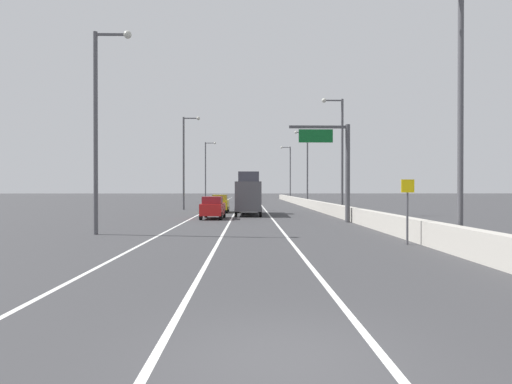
% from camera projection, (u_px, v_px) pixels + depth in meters
% --- Properties ---
extents(ground_plane, '(320.00, 320.00, 0.00)m').
position_uv_depth(ground_plane, '(252.00, 204.00, 70.27)').
color(ground_plane, '#38383A').
extents(lane_stripe_left, '(0.16, 130.00, 0.00)m').
position_uv_depth(lane_stripe_left, '(215.00, 206.00, 61.17)').
color(lane_stripe_left, silver).
rests_on(lane_stripe_left, ground_plane).
extents(lane_stripe_center, '(0.16, 130.00, 0.00)m').
position_uv_depth(lane_stripe_center, '(238.00, 206.00, 61.23)').
color(lane_stripe_center, silver).
rests_on(lane_stripe_center, ground_plane).
extents(lane_stripe_right, '(0.16, 130.00, 0.00)m').
position_uv_depth(lane_stripe_right, '(262.00, 206.00, 61.30)').
color(lane_stripe_right, silver).
rests_on(lane_stripe_right, ground_plane).
extents(jersey_barrier_right, '(0.60, 120.00, 1.10)m').
position_uv_depth(jersey_barrier_right, '(322.00, 207.00, 46.41)').
color(jersey_barrier_right, '#B2ADA3').
rests_on(jersey_barrier_right, ground_plane).
extents(overhead_sign_gantry, '(4.68, 0.36, 7.50)m').
position_uv_depth(overhead_sign_gantry, '(338.00, 161.00, 31.94)').
color(overhead_sign_gantry, '#47474C').
rests_on(overhead_sign_gantry, ground_plane).
extents(speed_advisory_sign, '(0.60, 0.11, 3.00)m').
position_uv_depth(speed_advisory_sign, '(407.00, 206.00, 19.18)').
color(speed_advisory_sign, '#4C4C51').
rests_on(speed_advisory_sign, ground_plane).
extents(lamp_post_right_near, '(2.14, 0.44, 11.44)m').
position_uv_depth(lamp_post_right_near, '(455.00, 97.00, 17.74)').
color(lamp_post_right_near, '#4C4C51').
rests_on(lamp_post_right_near, ground_plane).
extents(lamp_post_right_second, '(2.14, 0.44, 11.44)m').
position_uv_depth(lamp_post_right_second, '(340.00, 149.00, 40.92)').
color(lamp_post_right_second, '#4C4C51').
rests_on(lamp_post_right_second, ground_plane).
extents(lamp_post_right_third, '(2.14, 0.44, 11.44)m').
position_uv_depth(lamp_post_right_third, '(306.00, 163.00, 64.08)').
color(lamp_post_right_third, '#4C4C51').
rests_on(lamp_post_right_third, ground_plane).
extents(lamp_post_right_fourth, '(2.14, 0.44, 11.44)m').
position_uv_depth(lamp_post_right_fourth, '(289.00, 170.00, 87.25)').
color(lamp_post_right_fourth, '#4C4C51').
rests_on(lamp_post_right_fourth, ground_plane).
extents(lamp_post_left_near, '(2.14, 0.44, 11.44)m').
position_uv_depth(lamp_post_left_near, '(100.00, 119.00, 23.43)').
color(lamp_post_left_near, '#4C4C51').
rests_on(lamp_post_left_near, ground_plane).
extents(lamp_post_left_mid, '(2.14, 0.44, 11.44)m').
position_uv_depth(lamp_post_left_mid, '(185.00, 157.00, 51.24)').
color(lamp_post_left_mid, '#4C4C51').
rests_on(lamp_post_left_mid, ground_plane).
extents(lamp_post_left_far, '(2.14, 0.44, 11.44)m').
position_uv_depth(lamp_post_left_far, '(207.00, 168.00, 79.04)').
color(lamp_post_left_far, '#4C4C51').
rests_on(lamp_post_left_far, ground_plane).
extents(car_red_0, '(1.98, 4.11, 1.92)m').
position_uv_depth(car_red_0, '(213.00, 208.00, 35.74)').
color(car_red_0, red).
rests_on(car_red_0, ground_plane).
extents(car_blue_1, '(1.99, 4.62, 2.13)m').
position_uv_depth(car_blue_1, '(250.00, 195.00, 99.11)').
color(car_blue_1, '#1E389E').
rests_on(car_blue_1, ground_plane).
extents(car_gray_2, '(2.00, 4.72, 2.04)m').
position_uv_depth(car_gray_2, '(250.00, 197.00, 81.82)').
color(car_gray_2, slate).
rests_on(car_gray_2, ground_plane).
extents(car_yellow_3, '(1.81, 4.21, 1.93)m').
position_uv_depth(car_yellow_3, '(220.00, 204.00, 45.49)').
color(car_yellow_3, gold).
rests_on(car_yellow_3, ground_plane).
extents(box_truck, '(2.54, 8.14, 4.33)m').
position_uv_depth(box_truck, '(249.00, 195.00, 41.54)').
color(box_truck, '#4C4C51').
rests_on(box_truck, ground_plane).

